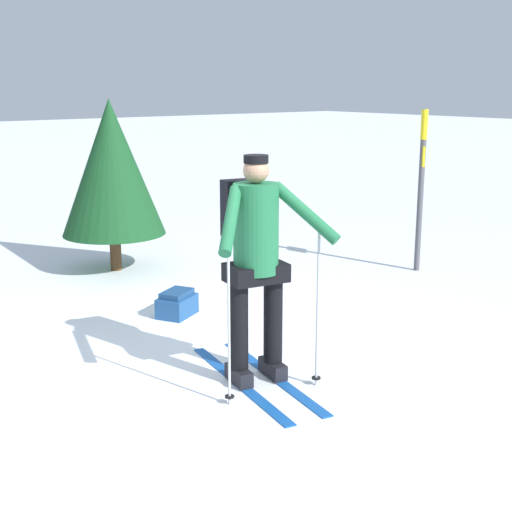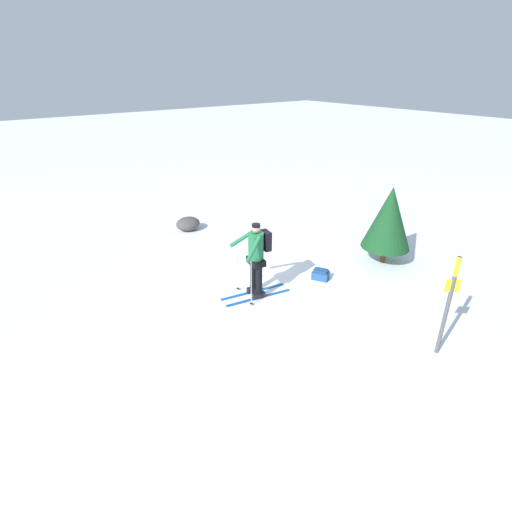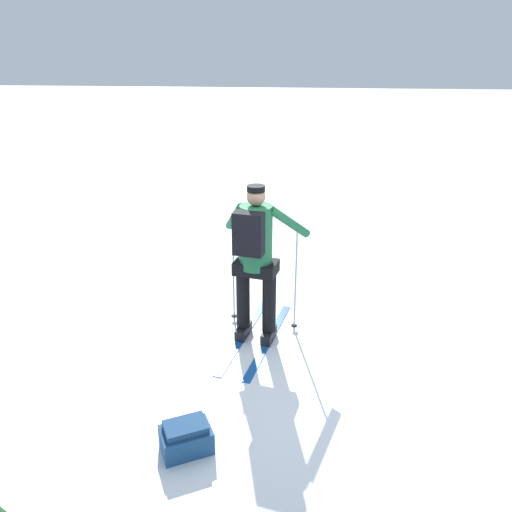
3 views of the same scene
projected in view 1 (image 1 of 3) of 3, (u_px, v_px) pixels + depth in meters
The scene contains 5 objects.
ground_plane at pixel (184, 364), 5.95m from camera, with size 80.00×80.00×0.00m, color white.
skier at pixel (255, 254), 5.39m from camera, with size 1.68×0.98×1.77m.
dropped_backpack at pixel (177, 304), 7.15m from camera, with size 0.44×0.49×0.26m.
trail_marker at pixel (421, 177), 8.65m from camera, with size 0.19×0.18×1.98m.
pine_tree at pixel (112, 168), 8.64m from camera, with size 1.26×1.26×2.11m.
Camera 1 is at (-4.75, 2.97, 2.28)m, focal length 50.00 mm.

